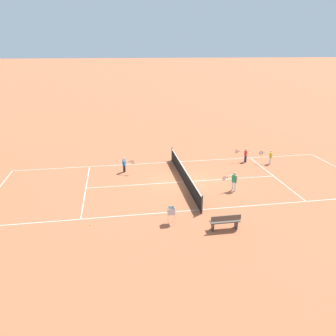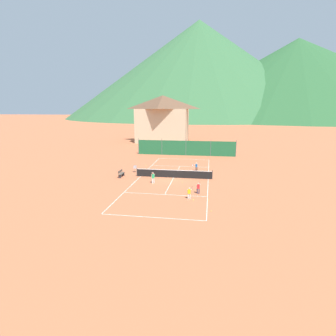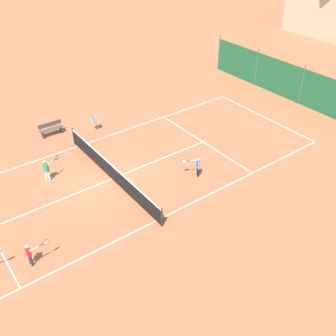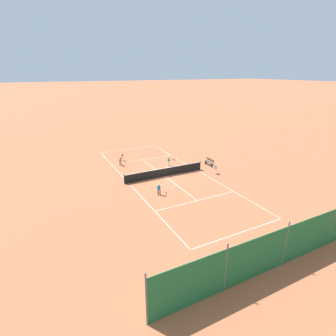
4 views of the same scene
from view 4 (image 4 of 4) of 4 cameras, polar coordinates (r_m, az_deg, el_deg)
name	(u,v)px [view 4 (image 4 of 4)]	position (r m, az deg, el deg)	size (l,w,h in m)	color
ground_plane	(165,176)	(28.39, -0.70, -1.81)	(600.00, 600.00, 0.00)	#B7603D
court_line_markings	(165,176)	(28.39, -0.70, -1.80)	(8.25, 23.85, 0.01)	white
tennis_net	(165,172)	(28.21, -0.70, -0.87)	(9.18, 0.08, 1.06)	#2D2D2D
windscreen_fence_far	(285,246)	(17.02, 24.17, -15.18)	(17.28, 0.08, 2.90)	#1E6038
player_near_baseline	(120,160)	(31.94, -10.31, 1.65)	(0.37, 0.96, 1.10)	#23284C
player_near_service	(169,160)	(31.24, 0.27, 1.70)	(0.54, 1.04, 1.24)	white
player_far_service	(122,156)	(33.70, -9.97, 2.64)	(0.42, 0.92, 1.09)	white
player_far_baseline	(159,188)	(23.99, -1.94, -4.40)	(0.74, 0.83, 1.13)	black
tennis_ball_alley_left	(147,172)	(29.53, -4.58, -0.91)	(0.07, 0.07, 0.07)	#CCE033
tennis_ball_by_net_right	(236,188)	(26.45, 14.54, -4.14)	(0.07, 0.07, 0.07)	#CCE033
tennis_ball_service_box	(109,162)	(33.60, -12.81, 1.29)	(0.07, 0.07, 0.07)	#CCE033
tennis_ball_far_corner	(102,157)	(35.96, -14.27, 2.42)	(0.07, 0.07, 0.07)	#CCE033
tennis_ball_mid_court	(119,160)	(34.06, -10.69, 1.71)	(0.07, 0.07, 0.07)	#CCE033
ball_hopper	(215,168)	(29.36, 10.19, -0.01)	(0.36, 0.36, 0.89)	#B7B7BC
courtside_bench	(209,162)	(31.90, 9.00, 1.33)	(0.36, 1.50, 0.84)	#51473D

